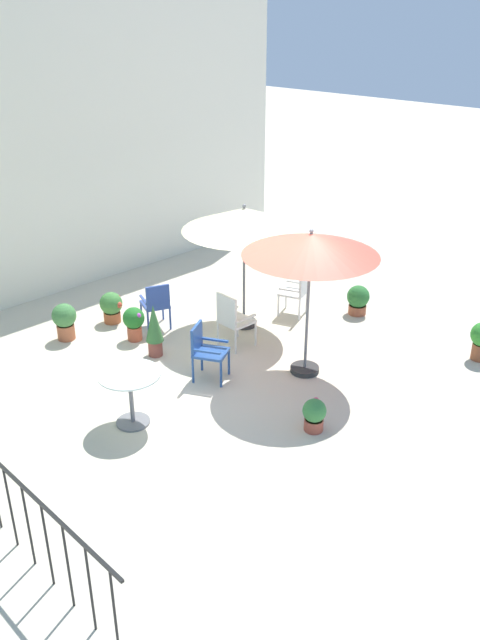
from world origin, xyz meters
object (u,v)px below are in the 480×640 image
Objects in this scene: patio_chair_0 at (233,318)px; potted_plant_5 at (134,321)px; patio_chair_1 at (297,289)px; potted_plant_4 at (154,329)px; potted_plant_6 at (314,414)px; potted_plant_0 at (358,299)px; potted_plant_2 at (65,320)px; patio_umbrella_1 at (244,220)px; patio_umbrella_0 at (311,246)px; patio_chair_3 at (156,303)px; cafe_table_0 at (130,388)px; potted_plant_1 at (112,306)px; patio_chair_2 at (206,348)px.

potted_plant_5 is (-0.98, 1.34, -0.19)m from patio_chair_0.
patio_chair_1 is 1.51× the size of potted_plant_5.
potted_plant_6 is at bearing -86.37° from potted_plant_4.
patio_chair_1 is at bearing 137.56° from potted_plant_0.
patio_umbrella_1 is at bearing -34.78° from potted_plant_2.
patio_umbrella_0 reaches higher than patio_chair_0.
patio_chair_0 reaches higher than potted_plant_0.
patio_chair_3 is 0.56m from potted_plant_5.
cafe_table_0 is at bearing 179.32° from potted_plant_0.
patio_umbrella_1 is at bearing 61.07° from potted_plant_6.
potted_plant_4 is (-0.22, -1.51, 0.17)m from potted_plant_1.
potted_plant_1 is (-1.57, 1.73, -1.60)m from patio_umbrella_1.
patio_chair_0 reaches higher than patio_chair_2.
patio_umbrella_1 is 1.75m from patio_chair_1.
patio_umbrella_0 reaches higher than potted_plant_0.
potted_plant_5 is (-3.48, 2.02, 0.05)m from potted_plant_0.
patio_chair_1 is 2.96m from potted_plant_5.
patio_chair_1 is 3.31m from potted_plant_1.
potted_plant_4 reaches higher than potted_plant_0.
potted_plant_6 is at bearing -87.17° from patio_chair_2.
patio_umbrella_1 is at bearing 74.63° from patio_umbrella_0.
patio_chair_2 is (-1.19, 0.93, -1.53)m from patio_umbrella_0.
patio_umbrella_0 is at bearing -37.86° from patio_chair_2.
potted_plant_1 is 0.88× the size of potted_plant_2.
patio_chair_1 is at bearing -21.27° from patio_umbrella_1.
potted_plant_5 is at bearing 152.14° from patio_umbrella_1.
cafe_table_0 is at bearing 131.40° from potted_plant_6.
patio_chair_1 reaches higher than patio_chair_3.
patio_chair_2 reaches higher than potted_plant_6.
patio_umbrella_1 reaches higher than potted_plant_2.
patio_umbrella_1 reaches higher than potted_plant_4.
cafe_table_0 is 2.43m from potted_plant_6.
patio_umbrella_0 is 4.18× the size of potted_plant_0.
patio_chair_2 is 0.98× the size of potted_plant_4.
potted_plant_2 reaches higher than potted_plant_6.
patio_umbrella_1 is 2.63× the size of cafe_table_0.
patio_chair_2 is 2.74m from potted_plant_2.
potted_plant_6 is at bearing -90.32° from potted_plant_1.
patio_chair_0 is 2.60m from potted_plant_6.
patio_umbrella_0 is 2.40× the size of patio_chair_0.
potted_plant_4 is at bearing 95.09° from patio_chair_2.
cafe_table_0 is 1.42× the size of potted_plant_5.
patio_chair_1 is 2.83m from potted_plant_4.
cafe_table_0 is at bearing -165.97° from patio_chair_0.
potted_plant_1 is at bearing 111.39° from patio_chair_0.
cafe_table_0 is at bearing -103.91° from potted_plant_2.
patio_chair_1 is 1.92× the size of potted_plant_6.
potted_plant_5 is at bearing 81.75° from potted_plant_4.
patio_chair_2 is at bearing 142.14° from patio_umbrella_0.
patio_chair_2 is at bearing -72.90° from potted_plant_2.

